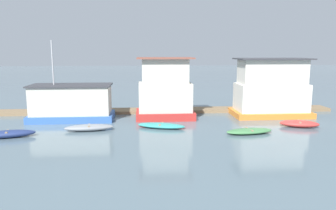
{
  "coord_description": "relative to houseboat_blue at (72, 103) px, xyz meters",
  "views": [
    {
      "loc": [
        -2.22,
        -29.32,
        6.22
      ],
      "look_at": [
        0.0,
        -1.0,
        1.4
      ],
      "focal_mm": 35.0,
      "sensor_mm": 36.0,
      "label": 1
    }
  ],
  "objects": [
    {
      "name": "ground_plane",
      "position": [
        8.53,
        0.02,
        -1.54
      ],
      "size": [
        200.0,
        200.0,
        0.0
      ],
      "primitive_type": "plane",
      "color": "slate"
    },
    {
      "name": "dock_walkway",
      "position": [
        8.53,
        3.13,
        -1.39
      ],
      "size": [
        33.8,
        2.16,
        0.3
      ],
      "primitive_type": "cube",
      "color": "#846B4C",
      "rests_on": "ground_plane"
    },
    {
      "name": "houseboat_blue",
      "position": [
        0.0,
        0.0,
        0.0
      ],
      "size": [
        7.29,
        3.48,
        7.02
      ],
      "color": "#3866B7",
      "rests_on": "ground_plane"
    },
    {
      "name": "houseboat_red",
      "position": [
        8.34,
        0.14,
        0.92
      ],
      "size": [
        5.27,
        3.34,
        5.53
      ],
      "color": "red",
      "rests_on": "ground_plane"
    },
    {
      "name": "houseboat_orange",
      "position": [
        18.39,
        0.43,
        0.96
      ],
      "size": [
        7.14,
        3.9,
        5.43
      ],
      "color": "orange",
      "rests_on": "ground_plane"
    },
    {
      "name": "dinghy_navy",
      "position": [
        -3.38,
        -5.8,
        -1.27
      ],
      "size": [
        3.95,
        1.92,
        0.54
      ],
      "color": "navy",
      "rests_on": "ground_plane"
    },
    {
      "name": "dinghy_grey",
      "position": [
        2.14,
        -4.19,
        -1.29
      ],
      "size": [
        3.86,
        1.56,
        0.5
      ],
      "color": "gray",
      "rests_on": "ground_plane"
    },
    {
      "name": "dinghy_teal",
      "position": [
        7.76,
        -3.74,
        -1.34
      ],
      "size": [
        4.1,
        2.43,
        0.4
      ],
      "color": "teal",
      "rests_on": "ground_plane"
    },
    {
      "name": "dinghy_green",
      "position": [
        14.25,
        -6.0,
        -1.35
      ],
      "size": [
        3.81,
        1.91,
        0.38
      ],
      "color": "#47844C",
      "rests_on": "ground_plane"
    },
    {
      "name": "dinghy_red",
      "position": [
        18.99,
        -4.27,
        -1.26
      ],
      "size": [
        3.32,
        2.19,
        0.55
      ],
      "color": "red",
      "rests_on": "ground_plane"
    },
    {
      "name": "mooring_post_far_left",
      "position": [
        6.43,
        1.8,
        -0.85
      ],
      "size": [
        0.27,
        0.27,
        1.39
      ],
      "primitive_type": "cylinder",
      "color": "#846B4C",
      "rests_on": "ground_plane"
    },
    {
      "name": "mooring_post_near_right",
      "position": [
        8.65,
        1.8,
        -0.47
      ],
      "size": [
        0.21,
        0.21,
        2.13
      ],
      "primitive_type": "cylinder",
      "color": "#846B4C",
      "rests_on": "ground_plane"
    },
    {
      "name": "mooring_post_centre",
      "position": [
        1.94,
        1.8,
        -0.67
      ],
      "size": [
        0.29,
        0.29,
        1.74
      ],
      "primitive_type": "cylinder",
      "color": "brown",
      "rests_on": "ground_plane"
    }
  ]
}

